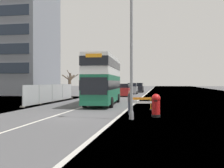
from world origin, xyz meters
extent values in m
cube|color=#4C4C4F|center=(0.00, 0.00, -0.05)|extent=(140.00, 280.00, 0.10)
cube|color=#B2AFA8|center=(2.98, 0.00, 0.00)|extent=(0.24, 196.00, 0.01)
cube|color=silver|center=(-1.52, 0.00, 0.00)|extent=(0.16, 168.00, 0.01)
cube|color=#196042|center=(-0.11, 9.77, 1.70)|extent=(3.17, 10.88, 2.70)
cube|color=silver|center=(-0.11, 9.77, 3.25)|extent=(3.17, 10.88, 0.40)
cube|color=silver|center=(-0.11, 9.77, 4.21)|extent=(3.13, 10.77, 1.53)
cube|color=black|center=(-0.11, 9.77, 2.11)|extent=(3.20, 10.99, 0.86)
cube|color=black|center=(-0.11, 9.77, 4.21)|extent=(3.18, 10.93, 0.84)
cube|color=black|center=(0.22, 4.39, 2.04)|extent=(2.31, 0.20, 1.49)
cube|color=orange|center=(0.22, 4.39, 4.63)|extent=(1.38, 0.14, 0.32)
cube|color=#196042|center=(-0.11, 9.77, 0.53)|extent=(3.20, 10.99, 0.36)
cylinder|color=black|center=(-1.17, 6.37, 0.50)|extent=(0.36, 1.02, 1.00)
cylinder|color=black|center=(1.35, 6.52, 0.50)|extent=(0.36, 1.02, 1.00)
cylinder|color=black|center=(-1.55, 12.64, 0.50)|extent=(0.36, 1.02, 1.00)
cylinder|color=black|center=(0.96, 12.80, 0.50)|extent=(0.36, 1.02, 1.00)
cylinder|color=gray|center=(3.99, -0.65, 4.43)|extent=(0.18, 0.18, 8.85)
cylinder|color=gray|center=(3.99, -0.65, 0.25)|extent=(0.29, 0.29, 0.50)
cylinder|color=black|center=(5.50, 0.84, 0.09)|extent=(0.60, 0.60, 0.18)
cylinder|color=#B71414|center=(5.50, 0.84, 0.72)|extent=(0.56, 0.56, 1.08)
sphere|color=#B71414|center=(5.50, 0.84, 1.26)|extent=(0.62, 0.62, 0.62)
cube|color=black|center=(5.50, 0.56, 1.12)|extent=(0.22, 0.03, 0.07)
cube|color=orange|center=(4.19, 5.04, 0.98)|extent=(1.82, 0.52, 0.20)
cube|color=white|center=(4.19, 5.04, 0.66)|extent=(1.82, 0.52, 0.20)
cube|color=orange|center=(3.38, 4.84, 0.49)|extent=(0.08, 0.08, 0.98)
cube|color=black|center=(3.38, 4.84, 0.04)|extent=(0.24, 0.46, 0.08)
cube|color=orange|center=(5.00, 5.24, 0.49)|extent=(0.08, 0.08, 0.98)
cube|color=black|center=(5.00, 5.24, 0.04)|extent=(0.24, 0.46, 0.08)
cube|color=#A8AAAD|center=(-6.92, 7.06, 1.07)|extent=(0.04, 3.26, 2.04)
cube|color=#A8AAAD|center=(-6.92, 10.46, 1.07)|extent=(0.04, 3.26, 2.04)
cube|color=#A8AAAD|center=(-6.92, 13.86, 1.07)|extent=(0.04, 3.26, 2.04)
cube|color=#A8AAAD|center=(-6.92, 17.26, 1.07)|extent=(0.04, 3.26, 2.04)
cylinder|color=#939699|center=(-6.92, 5.36, 1.07)|extent=(0.06, 0.06, 2.14)
cube|color=gray|center=(-6.92, 5.36, 0.06)|extent=(0.44, 0.20, 0.12)
cylinder|color=#939699|center=(-6.92, 8.76, 1.07)|extent=(0.06, 0.06, 2.14)
cube|color=gray|center=(-6.92, 8.76, 0.06)|extent=(0.44, 0.20, 0.12)
cylinder|color=#939699|center=(-6.92, 12.16, 1.07)|extent=(0.06, 0.06, 2.14)
cube|color=gray|center=(-6.92, 12.16, 0.06)|extent=(0.44, 0.20, 0.12)
cylinder|color=#939699|center=(-6.92, 15.56, 1.07)|extent=(0.06, 0.06, 2.14)
cube|color=gray|center=(-6.92, 15.56, 0.06)|extent=(0.44, 0.20, 0.12)
cylinder|color=#939699|center=(-6.92, 18.96, 1.07)|extent=(0.06, 0.06, 2.14)
cube|color=gray|center=(-6.92, 18.96, 0.06)|extent=(0.44, 0.20, 0.12)
cube|color=maroon|center=(-0.13, 25.82, 0.81)|extent=(1.79, 3.81, 1.25)
cube|color=black|center=(-0.13, 25.82, 1.77)|extent=(1.65, 2.10, 0.67)
cylinder|color=black|center=(0.76, 27.00, 0.30)|extent=(0.20, 0.60, 0.60)
cylinder|color=black|center=(-1.03, 27.00, 0.30)|extent=(0.20, 0.60, 0.60)
cylinder|color=black|center=(0.76, 24.64, 0.30)|extent=(0.20, 0.60, 0.60)
cylinder|color=black|center=(-1.03, 24.64, 0.30)|extent=(0.20, 0.60, 0.60)
cube|color=gray|center=(0.28, 34.99, 0.84)|extent=(1.83, 3.94, 1.32)
cube|color=black|center=(0.28, 34.99, 1.84)|extent=(1.69, 2.17, 0.68)
cylinder|color=black|center=(1.19, 36.21, 0.30)|extent=(0.20, 0.60, 0.60)
cylinder|color=black|center=(-0.64, 36.21, 0.30)|extent=(0.20, 0.60, 0.60)
cylinder|color=black|center=(1.19, 33.77, 0.30)|extent=(0.20, 0.60, 0.60)
cylinder|color=black|center=(-0.64, 33.77, 0.30)|extent=(0.20, 0.60, 0.60)
cube|color=black|center=(0.95, 43.27, 0.76)|extent=(1.74, 4.35, 1.17)
cube|color=black|center=(0.95, 43.27, 1.76)|extent=(1.61, 2.39, 0.83)
cylinder|color=black|center=(1.82, 44.62, 0.30)|extent=(0.20, 0.60, 0.60)
cylinder|color=black|center=(0.08, 44.62, 0.30)|extent=(0.20, 0.60, 0.60)
cylinder|color=black|center=(1.82, 41.92, 0.30)|extent=(0.20, 0.60, 0.60)
cylinder|color=black|center=(0.08, 41.92, 0.30)|extent=(0.20, 0.60, 0.60)
cylinder|color=#4C3D2D|center=(-11.29, 30.29, 1.50)|extent=(0.42, 0.42, 3.00)
cylinder|color=#4C3D2D|center=(-10.43, 30.42, 3.28)|extent=(1.81, 0.39, 1.28)
cylinder|color=#4C3D2D|center=(-11.30, 31.11, 2.96)|extent=(0.16, 1.74, 1.56)
cylinder|color=#4C3D2D|center=(-11.97, 30.20, 3.27)|extent=(1.49, 0.40, 1.10)
cylinder|color=#4C3D2D|center=(-11.30, 29.86, 3.05)|extent=(0.18, 0.99, 1.06)
cylinder|color=#4C3D2D|center=(-13.86, 37.97, 2.18)|extent=(0.40, 0.40, 4.36)
cylinder|color=#4C3D2D|center=(-13.35, 38.08, 3.44)|extent=(1.14, 0.40, 1.02)
cylinder|color=#4C3D2D|center=(-13.67, 38.64, 3.24)|extent=(0.56, 1.50, 1.66)
cylinder|color=#4C3D2D|center=(-14.24, 38.07, 4.39)|extent=(0.92, 0.36, 1.35)
cylinder|color=#4C3D2D|center=(-13.76, 37.43, 3.24)|extent=(0.34, 1.18, 0.81)
cylinder|color=#4C3D2D|center=(-11.80, 62.91, 2.22)|extent=(0.29, 0.29, 4.44)
cylinder|color=#4C3D2D|center=(-11.16, 62.71, 4.01)|extent=(1.39, 0.52, 1.34)
cylinder|color=#4C3D2D|center=(-11.32, 63.30, 3.66)|extent=(1.10, 0.91, 1.92)
cylinder|color=#4C3D2D|center=(-11.90, 63.52, 3.57)|extent=(0.30, 1.28, 1.01)
cylinder|color=#4C3D2D|center=(-12.43, 63.13, 3.68)|extent=(1.34, 0.56, 0.90)
cylinder|color=#4C3D2D|center=(-12.55, 62.79, 3.27)|extent=(1.58, 0.35, 1.61)
cylinder|color=#4C3D2D|center=(-11.96, 62.48, 4.32)|extent=(0.44, 0.97, 1.25)
cylinder|color=#4C3D2D|center=(-11.33, 62.17, 3.92)|extent=(1.04, 1.57, 1.13)
cylinder|color=#2D3342|center=(3.60, 2.01, 0.46)|extent=(0.29, 0.29, 0.92)
cylinder|color=#333338|center=(3.60, 2.01, 1.21)|extent=(0.34, 0.34, 0.58)
sphere|color=#937056|center=(3.60, 2.01, 1.60)|extent=(0.22, 0.22, 0.22)
camera|label=1|loc=(5.81, -17.15, 2.38)|focal=41.95mm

